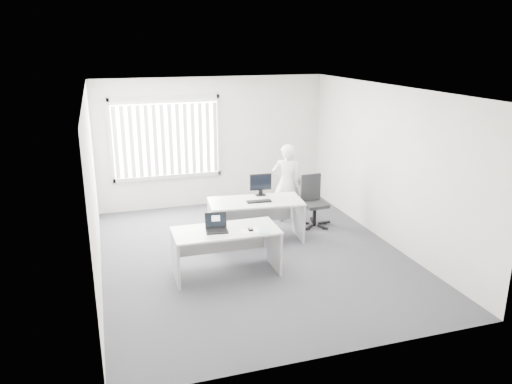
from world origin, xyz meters
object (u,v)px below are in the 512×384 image
object	(u,v)px
laptop	(217,224)
monitor	(261,185)
desk_near	(226,242)
person	(287,183)
office_chair	(313,210)
desk_far	(256,212)

from	to	relation	value
laptop	monitor	size ratio (longest dim) A/B	0.81
desk_near	monitor	xyz separation A→B (m)	(1.04, 1.46, 0.44)
person	office_chair	bearing A→B (deg)	161.70
desk_near	monitor	bearing A→B (deg)	55.32
person	desk_far	bearing A→B (deg)	63.22
office_chair	monitor	world-z (taller)	monitor
laptop	desk_near	bearing A→B (deg)	21.65
person	monitor	bearing A→B (deg)	57.39
desk_far	person	distance (m)	1.21
desk_far	office_chair	xyz separation A→B (m)	(1.33, 0.40, -0.24)
monitor	laptop	bearing A→B (deg)	-125.76
monitor	office_chair	bearing A→B (deg)	8.76
office_chair	person	distance (m)	0.75
desk_near	office_chair	xyz separation A→B (m)	(2.18, 1.58, -0.22)
desk_far	monitor	bearing A→B (deg)	62.16
person	monitor	size ratio (longest dim) A/B	3.91
person	monitor	distance (m)	0.88
desk_near	laptop	distance (m)	0.37
desk_far	laptop	distance (m)	1.61
desk_near	laptop	xyz separation A→B (m)	(-0.15, -0.04, 0.34)
desk_far	monitor	world-z (taller)	monitor
monitor	desk_near	bearing A→B (deg)	-122.79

